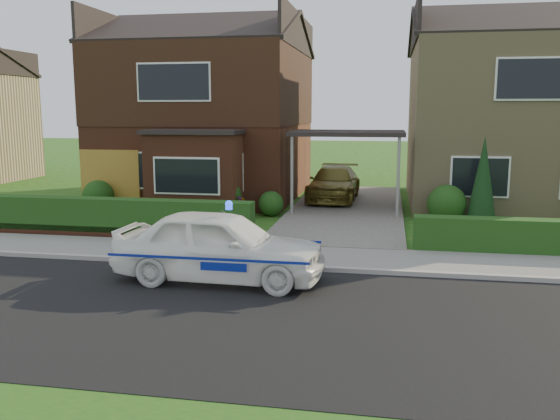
# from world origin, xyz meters

# --- Properties ---
(ground) EXTENTS (120.00, 120.00, 0.00)m
(ground) POSITION_xyz_m (0.00, 0.00, 0.00)
(ground) COLOR #154D14
(ground) RESTS_ON ground
(road) EXTENTS (60.00, 6.00, 0.02)m
(road) POSITION_xyz_m (0.00, 0.00, 0.00)
(road) COLOR black
(road) RESTS_ON ground
(kerb) EXTENTS (60.00, 0.16, 0.12)m
(kerb) POSITION_xyz_m (0.00, 3.05, 0.06)
(kerb) COLOR #9E9993
(kerb) RESTS_ON ground
(sidewalk) EXTENTS (60.00, 2.00, 0.10)m
(sidewalk) POSITION_xyz_m (0.00, 4.10, 0.05)
(sidewalk) COLOR slate
(sidewalk) RESTS_ON ground
(driveway) EXTENTS (3.80, 12.00, 0.12)m
(driveway) POSITION_xyz_m (0.00, 11.00, 0.06)
(driveway) COLOR #666059
(driveway) RESTS_ON ground
(house_left) EXTENTS (7.50, 9.53, 7.25)m
(house_left) POSITION_xyz_m (-5.78, 13.90, 3.81)
(house_left) COLOR brown
(house_left) RESTS_ON ground
(house_right) EXTENTS (7.50, 8.06, 7.25)m
(house_right) POSITION_xyz_m (5.80, 13.99, 3.66)
(house_right) COLOR tan
(house_right) RESTS_ON ground
(carport_link) EXTENTS (3.80, 3.00, 2.77)m
(carport_link) POSITION_xyz_m (0.00, 10.95, 2.66)
(carport_link) COLOR black
(carport_link) RESTS_ON ground
(garage_door) EXTENTS (2.20, 0.10, 2.10)m
(garage_door) POSITION_xyz_m (-8.25, 9.96, 1.05)
(garage_door) COLOR #996721
(garage_door) RESTS_ON ground
(dwarf_wall) EXTENTS (7.70, 0.25, 0.36)m
(dwarf_wall) POSITION_xyz_m (-5.80, 5.30, 0.18)
(dwarf_wall) COLOR brown
(dwarf_wall) RESTS_ON ground
(hedge_left) EXTENTS (7.50, 0.55, 0.90)m
(hedge_left) POSITION_xyz_m (-5.80, 5.45, 0.00)
(hedge_left) COLOR #1C3D13
(hedge_left) RESTS_ON ground
(shrub_left_far) EXTENTS (1.08, 1.08, 1.08)m
(shrub_left_far) POSITION_xyz_m (-8.50, 9.50, 0.54)
(shrub_left_far) COLOR #1C3D13
(shrub_left_far) RESTS_ON ground
(shrub_left_mid) EXTENTS (1.32, 1.32, 1.32)m
(shrub_left_mid) POSITION_xyz_m (-4.00, 9.30, 0.66)
(shrub_left_mid) COLOR #1C3D13
(shrub_left_mid) RESTS_ON ground
(shrub_left_near) EXTENTS (0.84, 0.84, 0.84)m
(shrub_left_near) POSITION_xyz_m (-2.40, 9.60, 0.42)
(shrub_left_near) COLOR #1C3D13
(shrub_left_near) RESTS_ON ground
(shrub_right_near) EXTENTS (1.20, 1.20, 1.20)m
(shrub_right_near) POSITION_xyz_m (3.20, 9.40, 0.60)
(shrub_right_near) COLOR #1C3D13
(shrub_right_near) RESTS_ON ground
(conifer_a) EXTENTS (0.90, 0.90, 2.60)m
(conifer_a) POSITION_xyz_m (4.20, 9.20, 1.30)
(conifer_a) COLOR black
(conifer_a) RESTS_ON ground
(police_car) EXTENTS (3.95, 4.36, 1.63)m
(police_car) POSITION_xyz_m (-1.94, 1.98, 0.73)
(police_car) COLOR white
(police_car) RESTS_ON ground
(driveway_car) EXTENTS (1.85, 4.32, 1.24)m
(driveway_car) POSITION_xyz_m (-0.62, 12.90, 0.74)
(driveway_car) COLOR olive
(driveway_car) RESTS_ON driveway
(potted_plant_a) EXTENTS (0.48, 0.39, 0.81)m
(potted_plant_a) POSITION_xyz_m (-3.02, 6.00, 0.40)
(potted_plant_a) COLOR gray
(potted_plant_a) RESTS_ON ground
(potted_plant_b) EXTENTS (0.48, 0.48, 0.69)m
(potted_plant_b) POSITION_xyz_m (-6.78, 6.80, 0.34)
(potted_plant_b) COLOR gray
(potted_plant_b) RESTS_ON ground
(potted_plant_c) EXTENTS (0.45, 0.45, 0.71)m
(potted_plant_c) POSITION_xyz_m (-3.23, 8.94, 0.35)
(potted_plant_c) COLOR gray
(potted_plant_c) RESTS_ON ground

